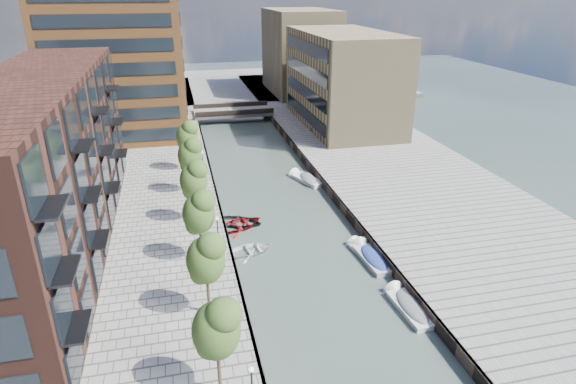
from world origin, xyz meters
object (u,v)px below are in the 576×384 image
object	(u,v)px
tree_6	(187,135)
sloop_4	(238,224)
tree_1	(216,327)
car	(320,130)
motorboat_2	(365,253)
sloop_2	(240,227)
tree_4	(193,178)
bridge	(233,112)
motorboat_4	(305,179)
motorboat_3	(371,257)
tree_2	(205,257)
tree_5	(190,154)
motorboat_1	(408,306)
tree_3	(198,211)
sloop_3	(252,252)

from	to	relation	value
tree_6	sloop_4	size ratio (longest dim) A/B	1.27
tree_1	car	distance (m)	49.89
motorboat_2	sloop_2	bearing A→B (deg)	143.07
tree_4	sloop_4	size ratio (longest dim) A/B	1.27
bridge	sloop_2	xyz separation A→B (m)	(-4.55, -40.20, -1.39)
motorboat_4	motorboat_3	bearing A→B (deg)	-87.89
tree_1	tree_2	world-z (taller)	same
sloop_2	bridge	bearing A→B (deg)	-29.42
tree_1	sloop_4	world-z (taller)	tree_1
tree_5	motorboat_1	size ratio (longest dim) A/B	1.19
sloop_2	motorboat_2	size ratio (longest dim) A/B	1.02
sloop_2	tree_6	bearing A→B (deg)	-7.42
motorboat_2	motorboat_4	bearing A→B (deg)	91.75
tree_6	sloop_2	world-z (taller)	tree_6
sloop_4	motorboat_1	bearing A→B (deg)	-122.90
tree_2	tree_5	distance (m)	21.00
car	sloop_4	bearing A→B (deg)	-144.01
tree_3	sloop_3	bearing A→B (deg)	24.15
tree_3	tree_6	world-z (taller)	same
tree_4	sloop_2	size ratio (longest dim) A/B	1.24
tree_4	motorboat_3	distance (m)	17.08
bridge	tree_3	size ratio (longest dim) A/B	2.18
sloop_4	motorboat_4	xyz separation A→B (m)	(9.30, 9.52, 0.20)
sloop_3	car	distance (m)	33.56
tree_1	tree_6	size ratio (longest dim) A/B	1.00
tree_3	sloop_4	size ratio (longest dim) A/B	1.27
tree_3	sloop_3	size ratio (longest dim) A/B	1.42
tree_3	tree_5	size ratio (longest dim) A/B	1.00
tree_3	motorboat_1	distance (m)	17.00
sloop_3	tree_4	bearing A→B (deg)	24.78
tree_6	sloop_2	size ratio (longest dim) A/B	1.24
tree_3	motorboat_2	distance (m)	14.69
sloop_4	tree_1	bearing A→B (deg)	-165.47
sloop_2	sloop_3	world-z (taller)	sloop_2
tree_6	sloop_4	world-z (taller)	tree_6
sloop_2	tree_2	bearing A→B (deg)	141.06
tree_1	tree_3	size ratio (longest dim) A/B	1.00
sloop_3	sloop_4	distance (m)	5.51
motorboat_1	tree_4	bearing A→B (deg)	132.03
motorboat_1	tree_1	bearing A→B (deg)	-157.98
tree_5	sloop_3	size ratio (longest dim) A/B	1.42
bridge	tree_3	xyz separation A→B (m)	(-8.50, -47.00, 3.92)
bridge	car	size ratio (longest dim) A/B	3.78
motorboat_1	motorboat_2	size ratio (longest dim) A/B	1.06
tree_4	motorboat_1	world-z (taller)	tree_4
motorboat_2	motorboat_3	world-z (taller)	motorboat_3
sloop_2	motorboat_2	xyz separation A→B (m)	(9.77, -7.34, 0.09)
tree_4	car	distance (m)	31.74
tree_4	tree_5	bearing A→B (deg)	90.00
tree_2	tree_4	distance (m)	14.00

